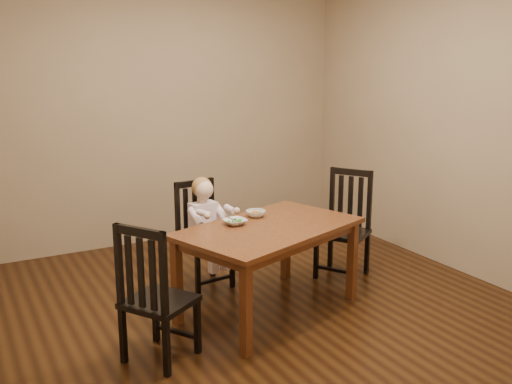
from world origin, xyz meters
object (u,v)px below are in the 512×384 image
dining_table (269,236)px  chair_right (345,226)px  chair_child (202,236)px  chair_left (155,296)px  bowl_veg (256,214)px  toddler (205,222)px  bowl_peas (235,222)px

dining_table → chair_right: bearing=19.0°
chair_child → chair_left: bearing=46.2°
chair_right → chair_left: bearing=75.9°
chair_child → chair_right: bearing=154.8°
chair_right → chair_child: bearing=39.7°
chair_left → bowl_veg: bearing=86.7°
bowl_veg → chair_left: bearing=-151.0°
chair_left → toddler: bearing=109.4°
chair_right → bowl_peas: bearing=66.6°
toddler → bowl_veg: size_ratio=3.23×
chair_left → chair_right: chair_right is taller
chair_left → chair_right: bearing=75.6°
chair_child → bowl_veg: size_ratio=5.69×
dining_table → bowl_peas: bearing=143.9°
bowl_peas → chair_right: bearing=8.7°
bowl_veg → dining_table: bearing=-97.1°
dining_table → bowl_peas: 0.28m
toddler → bowl_peas: size_ratio=3.00×
dining_table → toddler: toddler is taller
bowl_veg → chair_child: bearing=120.3°
bowl_peas → chair_child: bearing=92.5°
dining_table → chair_right: 1.04m
chair_right → toddler: chair_right is taller
chair_left → chair_right: 2.10m
chair_child → toddler: bearing=90.0°
chair_left → bowl_veg: chair_left is taller
chair_child → toddler: size_ratio=1.76×
dining_table → chair_child: size_ratio=1.73×
chair_child → bowl_peas: chair_child is taller
chair_child → toddler: (0.01, -0.05, 0.13)m
dining_table → toddler: size_ratio=3.04×
chair_child → chair_right: (1.21, -0.40, 0.02)m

